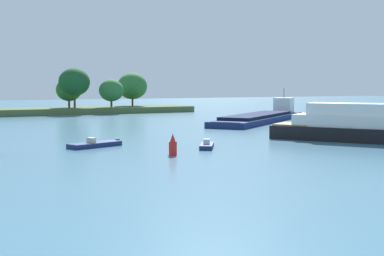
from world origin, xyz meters
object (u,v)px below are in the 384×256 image
(channel_buoy_red, at_px, (173,146))
(fishing_skiff, at_px, (207,146))
(white_riverboat, at_px, (377,125))
(cargo_barge, at_px, (262,117))
(small_motorboat, at_px, (95,144))

(channel_buoy_red, bearing_deg, fishing_skiff, 31.57)
(white_riverboat, xyz_separation_m, cargo_barge, (7.41, 31.89, -0.98))
(cargo_barge, distance_m, small_motorboat, 42.24)
(fishing_skiff, distance_m, cargo_barge, 38.73)
(fishing_skiff, height_order, cargo_barge, cargo_barge)
(fishing_skiff, xyz_separation_m, white_riverboat, (18.91, -3.48, 1.54))
(small_motorboat, xyz_separation_m, channel_buoy_red, (4.31, -9.00, 0.56))
(cargo_barge, xyz_separation_m, small_motorboat, (-35.72, -22.54, -0.56))
(fishing_skiff, xyz_separation_m, small_motorboat, (-9.40, 5.87, 0.01))
(white_riverboat, relative_size, channel_buoy_red, 11.25)
(white_riverboat, relative_size, cargo_barge, 0.72)
(fishing_skiff, bearing_deg, white_riverboat, -10.42)
(white_riverboat, bearing_deg, small_motorboat, 161.72)
(fishing_skiff, xyz_separation_m, cargo_barge, (26.32, 28.41, 0.57))
(cargo_barge, relative_size, small_motorboat, 5.12)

